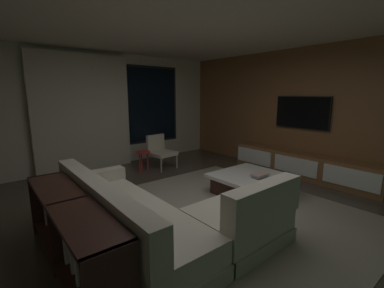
# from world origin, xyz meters

# --- Properties ---
(floor) EXTENTS (9.20, 9.20, 0.00)m
(floor) POSITION_xyz_m (0.00, 0.00, 0.00)
(floor) COLOR #473D33
(back_wall_with_window) EXTENTS (6.60, 0.30, 2.70)m
(back_wall_with_window) POSITION_xyz_m (-0.06, 3.62, 1.34)
(back_wall_with_window) COLOR beige
(back_wall_with_window) RESTS_ON floor
(media_wall) EXTENTS (0.12, 7.80, 2.70)m
(media_wall) POSITION_xyz_m (3.06, 0.00, 1.35)
(media_wall) COLOR brown
(media_wall) RESTS_ON floor
(ceiling) EXTENTS (8.20, 8.20, 0.00)m
(ceiling) POSITION_xyz_m (0.00, 0.00, 2.70)
(ceiling) COLOR beige
(area_rug) EXTENTS (3.20, 3.80, 0.01)m
(area_rug) POSITION_xyz_m (0.35, -0.10, 0.01)
(area_rug) COLOR gray
(area_rug) RESTS_ON floor
(sectional_couch) EXTENTS (1.98, 2.50, 0.82)m
(sectional_couch) POSITION_xyz_m (-0.89, -0.13, 0.29)
(sectional_couch) COLOR #B1A997
(sectional_couch) RESTS_ON floor
(coffee_table) EXTENTS (1.16, 1.16, 0.36)m
(coffee_table) POSITION_xyz_m (1.15, 0.12, 0.19)
(coffee_table) COLOR #3B1F19
(coffee_table) RESTS_ON floor
(book_stack_on_coffee_table) EXTENTS (0.30, 0.18, 0.06)m
(book_stack_on_coffee_table) POSITION_xyz_m (1.16, -0.04, 0.39)
(book_stack_on_coffee_table) COLOR #8588A5
(book_stack_on_coffee_table) RESTS_ON coffee_table
(accent_chair_near_window) EXTENTS (0.61, 0.62, 0.78)m
(accent_chair_near_window) POSITION_xyz_m (0.86, 2.59, 0.43)
(accent_chair_near_window) COLOR #B2ADA0
(accent_chair_near_window) RESTS_ON floor
(side_stool) EXTENTS (0.32, 0.32, 0.46)m
(side_stool) POSITION_xyz_m (0.40, 2.56, 0.37)
(side_stool) COLOR red
(side_stool) RESTS_ON floor
(media_console) EXTENTS (0.46, 3.10, 0.52)m
(media_console) POSITION_xyz_m (2.77, 0.05, 0.25)
(media_console) COLOR brown
(media_console) RESTS_ON floor
(mounted_tv) EXTENTS (0.05, 1.18, 0.68)m
(mounted_tv) POSITION_xyz_m (2.95, 0.25, 1.35)
(mounted_tv) COLOR black
(console_table_behind_couch) EXTENTS (0.40, 2.10, 0.74)m
(console_table_behind_couch) POSITION_xyz_m (-1.81, 0.01, 0.42)
(console_table_behind_couch) COLOR #3B1F19
(console_table_behind_couch) RESTS_ON floor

